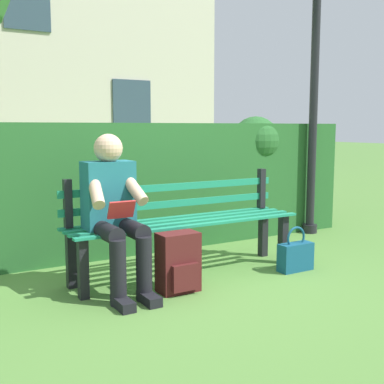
% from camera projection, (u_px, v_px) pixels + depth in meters
% --- Properties ---
extents(ground, '(60.00, 60.00, 0.00)m').
position_uv_depth(ground, '(186.00, 274.00, 4.21)').
color(ground, '#517F38').
extents(park_bench, '(2.06, 0.45, 0.85)m').
position_uv_depth(park_bench, '(183.00, 223.00, 4.20)').
color(park_bench, black).
rests_on(park_bench, ground).
extents(person_seated, '(0.44, 0.73, 1.20)m').
position_uv_depth(person_seated, '(115.00, 208.00, 3.70)').
color(person_seated, '#1E6672').
rests_on(person_seated, ground).
extents(hedge_backdrop, '(5.32, 0.68, 1.37)m').
position_uv_depth(hedge_backdrop, '(127.00, 184.00, 5.01)').
color(hedge_backdrop, '#265B28').
rests_on(hedge_backdrop, ground).
extents(building_facade, '(8.74, 2.77, 6.02)m').
position_uv_depth(building_facade, '(14.00, 47.00, 10.83)').
color(building_facade, beige).
rests_on(building_facade, ground).
extents(backpack, '(0.31, 0.26, 0.46)m').
position_uv_depth(backpack, '(178.00, 263.00, 3.74)').
color(backpack, '#4C1919').
rests_on(backpack, ground).
extents(handbag, '(0.32, 0.13, 0.39)m').
position_uv_depth(handbag, '(296.00, 256.00, 4.30)').
color(handbag, navy).
rests_on(handbag, ground).
extents(lamp_post, '(0.24, 0.24, 3.15)m').
position_uv_depth(lamp_post, '(315.00, 71.00, 5.62)').
color(lamp_post, black).
rests_on(lamp_post, ground).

